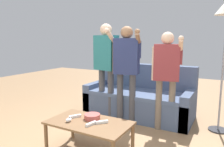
# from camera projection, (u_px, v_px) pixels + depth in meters

# --- Properties ---
(ground_plane) EXTENTS (12.00, 12.00, 0.00)m
(ground_plane) POSITION_uv_depth(u_px,v_px,m) (97.00, 147.00, 2.77)
(ground_plane) COLOR #93704C
(couch) EXTENTS (1.88, 0.87, 0.91)m
(couch) POSITION_uv_depth(u_px,v_px,m) (140.00, 99.00, 3.94)
(couch) COLOR #475675
(couch) RESTS_ON ground
(coffee_table) EXTENTS (0.98, 0.56, 0.41)m
(coffee_table) POSITION_uv_depth(u_px,v_px,m) (89.00, 126.00, 2.55)
(coffee_table) COLOR brown
(coffee_table) RESTS_ON ground
(snack_bowl) EXTENTS (0.19, 0.19, 0.06)m
(snack_bowl) POSITION_uv_depth(u_px,v_px,m) (92.00, 117.00, 2.64)
(snack_bowl) COLOR #B24C47
(snack_bowl) RESTS_ON coffee_table
(game_remote_nunchuk) EXTENTS (0.06, 0.09, 0.05)m
(game_remote_nunchuk) POSITION_uv_depth(u_px,v_px,m) (69.00, 120.00, 2.54)
(game_remote_nunchuk) COLOR white
(game_remote_nunchuk) RESTS_ON coffee_table
(player_left) EXTENTS (0.47, 0.43, 1.64)m
(player_left) POSITION_uv_depth(u_px,v_px,m) (106.00, 60.00, 3.69)
(player_left) COLOR #47474C
(player_left) RESTS_ON ground
(player_center) EXTENTS (0.49, 0.31, 1.58)m
(player_center) POSITION_uv_depth(u_px,v_px,m) (126.00, 63.00, 3.43)
(player_center) COLOR #47474C
(player_center) RESTS_ON ground
(player_right) EXTENTS (0.46, 0.29, 1.48)m
(player_right) POSITION_uv_depth(u_px,v_px,m) (166.00, 70.00, 3.17)
(player_right) COLOR #756656
(player_right) RESTS_ON ground
(game_remote_wand_near) EXTENTS (0.11, 0.15, 0.03)m
(game_remote_wand_near) POSITION_uv_depth(u_px,v_px,m) (75.00, 116.00, 2.69)
(game_remote_wand_near) COLOR white
(game_remote_wand_near) RESTS_ON coffee_table
(game_remote_wand_far) EXTENTS (0.13, 0.13, 0.03)m
(game_remote_wand_far) POSITION_uv_depth(u_px,v_px,m) (102.00, 122.00, 2.50)
(game_remote_wand_far) COLOR white
(game_remote_wand_far) RESTS_ON coffee_table
(game_remote_wand_spare) EXTENTS (0.07, 0.16, 0.03)m
(game_remote_wand_spare) POSITION_uv_depth(u_px,v_px,m) (91.00, 124.00, 2.45)
(game_remote_wand_spare) COLOR white
(game_remote_wand_spare) RESTS_ON coffee_table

